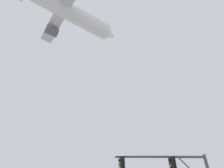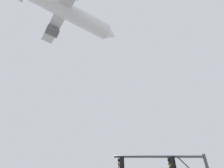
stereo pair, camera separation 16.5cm
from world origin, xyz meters
name	(u,v)px [view 2 (the right image)]	position (x,y,z in m)	size (l,w,h in m)	color
airplane	(66,11)	(-9.18, 18.61, 41.02)	(22.68, 17.51, 6.78)	white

